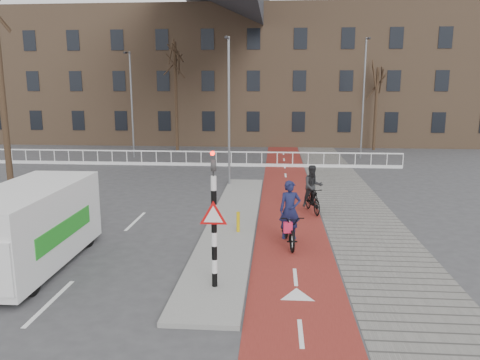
{
  "coord_description": "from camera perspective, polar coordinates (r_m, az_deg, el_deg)",
  "views": [
    {
      "loc": [
        0.92,
        -13.15,
        5.16
      ],
      "look_at": [
        -0.49,
        5.0,
        1.5
      ],
      "focal_mm": 35.0,
      "sensor_mm": 36.0,
      "label": 1
    }
  ],
  "objects": [
    {
      "name": "cyclist_far",
      "position": [
        19.51,
        8.84,
        -1.6
      ],
      "size": [
        0.98,
        1.92,
        1.98
      ],
      "rotation": [
        0.0,
        0.0,
        0.25
      ],
      "color": "black",
      "rests_on": "bike_lane"
    },
    {
      "name": "streetlight_left",
      "position": [
        35.1,
        -13.04,
        8.83
      ],
      "size": [
        0.12,
        0.12,
        7.57
      ],
      "primitive_type": "cylinder",
      "color": "slate",
      "rests_on": "ground"
    },
    {
      "name": "sidewalk",
      "position": [
        23.96,
        12.46,
        -1.33
      ],
      "size": [
        3.0,
        60.0,
        0.01
      ],
      "primitive_type": "cube",
      "color": "slate",
      "rests_on": "ground"
    },
    {
      "name": "bollard",
      "position": [
        16.49,
        -0.23,
        -5.13
      ],
      "size": [
        0.12,
        0.12,
        0.72
      ],
      "primitive_type": "cylinder",
      "color": "gold",
      "rests_on": "curb_island"
    },
    {
      "name": "cyclist_near",
      "position": [
        15.44,
        6.07,
        -5.35
      ],
      "size": [
        0.99,
        2.18,
        2.16
      ],
      "rotation": [
        0.0,
        0.0,
        0.13
      ],
      "color": "black",
      "rests_on": "bike_lane"
    },
    {
      "name": "van",
      "position": [
        14.75,
        -24.41,
        -5.12
      ],
      "size": [
        2.25,
        5.46,
        2.34
      ],
      "rotation": [
        0.0,
        0.0,
        0.01
      ],
      "color": "silver",
      "rests_on": "ground"
    },
    {
      "name": "tree_mid",
      "position": [
        38.26,
        -7.81,
        9.96
      ],
      "size": [
        0.25,
        0.25,
        8.58
      ],
      "primitive_type": "cylinder",
      "color": "black",
      "rests_on": "ground"
    },
    {
      "name": "streetlight_right",
      "position": [
        34.83,
        14.8,
        9.47
      ],
      "size": [
        0.12,
        0.12,
        8.47
      ],
      "primitive_type": "cylinder",
      "color": "slate",
      "rests_on": "ground"
    },
    {
      "name": "bike_lane",
      "position": [
        23.72,
        5.75,
        -1.24
      ],
      "size": [
        2.5,
        60.0,
        0.01
      ],
      "primitive_type": "cube",
      "color": "maroon",
      "rests_on": "ground"
    },
    {
      "name": "townhouse_row",
      "position": [
        45.4,
        -0.53,
        14.71
      ],
      "size": [
        46.0,
        10.0,
        15.9
      ],
      "color": "#7F6047",
      "rests_on": "ground"
    },
    {
      "name": "tree_right",
      "position": [
        39.98,
        16.23,
        8.28
      ],
      "size": [
        0.25,
        0.25,
        6.64
      ],
      "primitive_type": "cylinder",
      "color": "black",
      "rests_on": "ground"
    },
    {
      "name": "ground",
      "position": [
        14.15,
        0.43,
        -10.01
      ],
      "size": [
        120.0,
        120.0,
        0.0
      ],
      "primitive_type": "plane",
      "color": "#38383A",
      "rests_on": "ground"
    },
    {
      "name": "streetlight_near",
      "position": [
        24.11,
        -1.35,
        8.1
      ],
      "size": [
        0.12,
        0.12,
        7.57
      ],
      "primitive_type": "cylinder",
      "color": "slate",
      "rests_on": "ground"
    },
    {
      "name": "traffic_signal",
      "position": [
        11.67,
        -3.2,
        -4.41
      ],
      "size": [
        0.8,
        0.8,
        3.68
      ],
      "color": "black",
      "rests_on": "curb_island"
    },
    {
      "name": "curb_island",
      "position": [
        17.96,
        -0.91,
        -5.13
      ],
      "size": [
        1.8,
        16.0,
        0.12
      ],
      "primitive_type": "cube",
      "color": "gray",
      "rests_on": "ground"
    },
    {
      "name": "railing",
      "position": [
        31.11,
        -6.58,
        2.31
      ],
      "size": [
        28.0,
        0.1,
        0.99
      ],
      "color": "silver",
      "rests_on": "ground"
    },
    {
      "name": "tree_left",
      "position": [
        24.22,
        -27.01,
        9.32
      ],
      "size": [
        0.29,
        0.29,
        9.62
      ],
      "primitive_type": "cylinder",
      "color": "black",
      "rests_on": "ground"
    }
  ]
}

